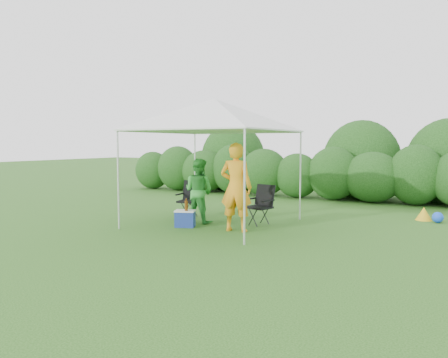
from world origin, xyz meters
The scene contains 10 objects.
ground centered at (0.00, 0.00, 0.00)m, with size 70.00×70.00×0.00m, color #336620.
hedge centered at (0.00, 6.00, 0.82)m, with size 13.73×1.53×1.80m.
canopy centered at (0.00, 0.50, 2.46)m, with size 3.10×3.10×2.83m.
chair_right centered at (0.94, 0.98, 0.51)m, with size 0.65×0.61×0.90m.
chair_left centered at (-1.02, 1.06, 0.51)m, with size 0.62×0.58×0.90m.
man centered at (0.80, 0.02, 0.93)m, with size 0.68×0.44×1.85m, color orange.
woman centered at (-0.42, 0.49, 0.74)m, with size 0.72×0.56×1.49m, color green.
cooler centered at (-0.40, -0.10, 0.19)m, with size 0.52×0.46×0.37m.
bottle centered at (-0.34, -0.14, 0.50)m, with size 0.07×0.07×0.27m, color #592D0C.
lawn_toy centered at (4.20, 3.30, 0.15)m, with size 0.63×0.52×0.31m.
Camera 1 is at (4.97, -7.98, 1.84)m, focal length 35.00 mm.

